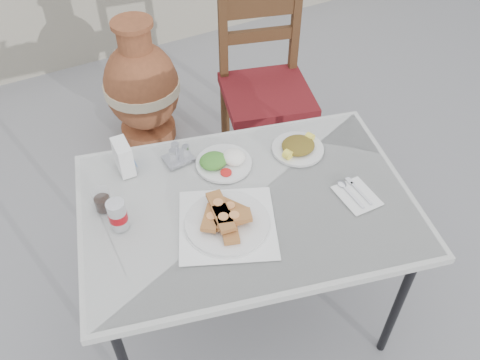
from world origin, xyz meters
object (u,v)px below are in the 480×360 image
cafe_table (247,211)px  chair (265,87)px  salad_chopped_plate (298,147)px  salad_rice_plate (223,161)px  napkin_holder (123,157)px  condiment_caddy (178,155)px  cola_glass (102,201)px  terracotta_urn (142,87)px  pide_plate (227,219)px  soda_can (118,215)px

cafe_table → chair: chair is taller
salad_chopped_plate → chair: size_ratio=0.20×
salad_rice_plate → chair: bearing=48.7°
salad_chopped_plate → chair: (0.25, 0.70, -0.22)m
napkin_holder → condiment_caddy: napkin_holder is taller
cola_glass → terracotta_urn: 1.35m
terracotta_urn → condiment_caddy: bearing=-99.6°
pide_plate → terracotta_urn: bearing=83.8°
napkin_holder → terracotta_urn: (0.38, 1.02, -0.43)m
cola_glass → condiment_caddy: (0.33, 0.11, -0.01)m
cafe_table → salad_rice_plate: 0.23m
condiment_caddy → cafe_table: bearing=-67.1°
chair → terracotta_urn: 0.77m
condiment_caddy → chair: 0.91m
cafe_table → chair: size_ratio=1.34×
salad_chopped_plate → condiment_caddy: condiment_caddy is taller
cafe_table → condiment_caddy: bearing=112.9°
napkin_holder → chair: (0.90, 0.48, -0.27)m
salad_chopped_plate → terracotta_urn: bearing=102.2°
pide_plate → salad_chopped_plate: size_ratio=2.10×
cafe_table → salad_rice_plate: size_ratio=6.22×
cafe_table → terracotta_urn: 1.42m
salad_chopped_plate → soda_can: (-0.75, -0.05, 0.04)m
cafe_table → terracotta_urn: bearing=88.1°
condiment_caddy → terracotta_urn: bearing=80.4°
soda_can → chair: bearing=36.5°
chair → cola_glass: bearing=-132.7°
pide_plate → chair: (0.68, 0.91, -0.24)m
cafe_table → soda_can: soda_can is taller
condiment_caddy → chair: chair is taller
salad_rice_plate → napkin_holder: (-0.34, 0.15, 0.04)m
chair → napkin_holder: bearing=-136.3°
cola_glass → condiment_caddy: size_ratio=0.77×
salad_chopped_plate → chair: 0.77m
cafe_table → condiment_caddy: 0.35m
cafe_table → pide_plate: pide_plate is taller
pide_plate → salad_rice_plate: 0.30m
salad_rice_plate → chair: size_ratio=0.21×
cafe_table → soda_can: 0.47m
salad_chopped_plate → terracotta_urn: size_ratio=0.27×
chair → terracotta_urn: bearing=149.4°
salad_rice_plate → cola_glass: 0.48m
cola_glass → napkin_holder: size_ratio=0.69×
napkin_holder → cola_glass: bearing=-129.5°
salad_rice_plate → condiment_caddy: size_ratio=1.91×
cola_glass → napkin_holder: bearing=49.4°
cafe_table → terracotta_urn: terracotta_urn is taller
salad_chopped_plate → napkin_holder: napkin_holder is taller
chair → terracotta_urn: (-0.52, 0.54, -0.16)m
napkin_holder → terracotta_urn: bearing=70.7°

